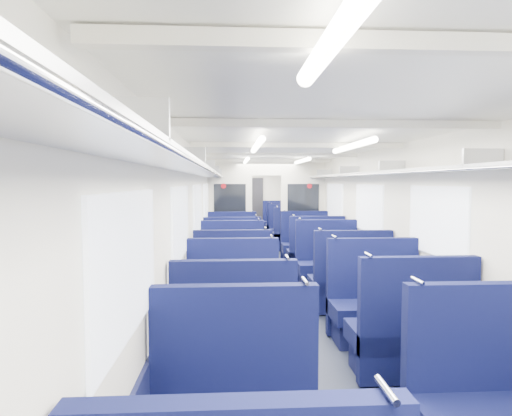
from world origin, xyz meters
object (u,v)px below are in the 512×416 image
seat_8 (234,346)px  seat_17 (315,256)px  seat_10 (233,309)px  seat_21 (293,236)px  seat_14 (232,268)px  seat_11 (376,309)px  seat_19 (305,247)px  seat_26 (232,224)px  seat_23 (288,231)px  seat_24 (232,228)px  seat_18 (232,248)px  seat_25 (283,227)px  seat_16 (232,258)px  seat_12 (233,285)px  seat_15 (328,267)px  seat_9 (410,339)px  bulkhead (267,208)px  seat_22 (232,231)px  end_door (253,204)px  seat_20 (232,237)px  seat_27 (278,224)px  seat_13 (350,286)px  seat_7 (496,413)px

seat_8 → seat_17: same height
seat_10 → seat_21: 6.76m
seat_14 → seat_11: bearing=-55.8°
seat_11 → seat_14: bearing=124.2°
seat_19 → seat_26: bearing=106.7°
seat_23 → seat_24: bearing=144.7°
seat_18 → seat_25: (1.66, 4.36, 0.00)m
seat_11 → seat_16: size_ratio=1.00×
seat_14 → seat_25: same height
seat_10 → seat_14: size_ratio=1.00×
seat_12 → seat_15: size_ratio=1.00×
seat_11 → seat_19: bearing=90.0°
seat_9 → seat_19: bearing=90.0°
seat_15 → seat_25: (0.00, 6.51, 0.00)m
bulkhead → seat_22: bulkhead is taller
seat_12 → seat_22: 6.65m
end_door → seat_26: bearing=-123.7°
seat_17 → seat_20: (-1.66, 3.10, 0.00)m
bulkhead → seat_15: bearing=-74.1°
seat_26 → seat_19: bearing=-73.3°
seat_10 → seat_27: (1.66, 10.17, 0.00)m
seat_16 → bulkhead: bearing=66.9°
seat_25 → seat_17: bearing=-90.0°
seat_18 → seat_8: bearing=-90.0°
seat_12 → seat_24: same height
seat_11 → seat_25: size_ratio=1.00×
seat_16 → seat_21: 3.59m
seat_9 → seat_27: bearing=90.0°
seat_16 → seat_27: bearing=76.3°
seat_13 → seat_16: size_ratio=1.00×
seat_14 → seat_16: size_ratio=1.00×
seat_19 → seat_26: same height
seat_25 → seat_7: bearing=-90.0°
seat_19 → seat_23: size_ratio=1.00×
end_door → seat_23: end_door is taller
seat_11 → seat_18: same height
seat_7 → seat_9: (0.00, 1.31, 0.00)m
seat_15 → seat_21: same height
seat_17 → seat_25: (0.00, 5.40, 0.00)m
seat_7 → seat_12: same height
seat_21 → seat_16: bearing=-117.5°
seat_26 → seat_13: bearing=-79.8°
seat_17 → seat_16: bearing=-175.0°
seat_21 → seat_14: bearing=-111.6°
seat_15 → seat_25: 6.51m
end_door → seat_16: 8.16m
end_door → seat_8: 12.63m
seat_11 → seat_24: 9.14m
seat_9 → seat_16: bearing=110.6°
end_door → seat_7: (0.83, -13.82, -0.63)m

